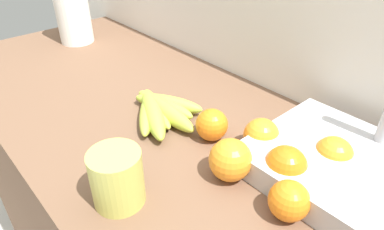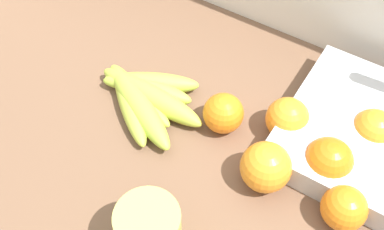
{
  "view_description": "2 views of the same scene",
  "coord_description": "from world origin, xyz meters",
  "px_view_note": "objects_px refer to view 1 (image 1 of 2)",
  "views": [
    {
      "loc": [
        0.5,
        -0.39,
        1.38
      ],
      "look_at": [
        0.03,
        0.03,
        0.97
      ],
      "focal_mm": 32.13,
      "sensor_mm": 36.0,
      "label": 1
    },
    {
      "loc": [
        0.29,
        -0.39,
        1.58
      ],
      "look_at": [
        0.04,
        0.0,
        0.97
      ],
      "focal_mm": 43.49,
      "sensor_mm": 36.0,
      "label": 2
    }
  ],
  "objects_px": {
    "orange_center": "(289,201)",
    "paper_towel_roll": "(71,5)",
    "mug": "(117,178)",
    "orange_back_left": "(230,160)",
    "banana_bunch": "(159,109)",
    "orange_right": "(285,166)",
    "sink_basin": "(353,171)",
    "orange_front": "(261,136)",
    "orange_back_right": "(333,155)",
    "orange_far_right": "(212,125)"
  },
  "relations": [
    {
      "from": "orange_front",
      "to": "orange_back_right",
      "type": "relative_size",
      "value": 1.0
    },
    {
      "from": "mug",
      "to": "orange_far_right",
      "type": "bearing_deg",
      "value": 95.28
    },
    {
      "from": "orange_center",
      "to": "orange_back_left",
      "type": "bearing_deg",
      "value": -179.03
    },
    {
      "from": "orange_far_right",
      "to": "orange_center",
      "type": "height_order",
      "value": "orange_far_right"
    },
    {
      "from": "orange_back_right",
      "to": "mug",
      "type": "relative_size",
      "value": 0.72
    },
    {
      "from": "banana_bunch",
      "to": "orange_front",
      "type": "distance_m",
      "value": 0.25
    },
    {
      "from": "orange_back_left",
      "to": "orange_front",
      "type": "relative_size",
      "value": 1.1
    },
    {
      "from": "orange_back_right",
      "to": "paper_towel_roll",
      "type": "relative_size",
      "value": 0.25
    },
    {
      "from": "paper_towel_roll",
      "to": "mug",
      "type": "relative_size",
      "value": 2.86
    },
    {
      "from": "orange_back_left",
      "to": "orange_back_right",
      "type": "xyz_separation_m",
      "value": [
        0.12,
        0.16,
        -0.0
      ]
    },
    {
      "from": "sink_basin",
      "to": "orange_back_left",
      "type": "bearing_deg",
      "value": -136.0
    },
    {
      "from": "banana_bunch",
      "to": "orange_back_left",
      "type": "bearing_deg",
      "value": -6.04
    },
    {
      "from": "mug",
      "to": "orange_back_left",
      "type": "bearing_deg",
      "value": 64.99
    },
    {
      "from": "orange_front",
      "to": "mug",
      "type": "relative_size",
      "value": 0.72
    },
    {
      "from": "orange_right",
      "to": "orange_center",
      "type": "bearing_deg",
      "value": -50.05
    },
    {
      "from": "orange_far_right",
      "to": "paper_towel_roll",
      "type": "distance_m",
      "value": 0.74
    },
    {
      "from": "orange_front",
      "to": "orange_back_right",
      "type": "height_order",
      "value": "same"
    },
    {
      "from": "orange_center",
      "to": "paper_towel_roll",
      "type": "xyz_separation_m",
      "value": [
        -0.97,
        0.1,
        0.1
      ]
    },
    {
      "from": "orange_front",
      "to": "orange_far_right",
      "type": "bearing_deg",
      "value": -154.69
    },
    {
      "from": "banana_bunch",
      "to": "orange_back_left",
      "type": "height_order",
      "value": "orange_back_left"
    },
    {
      "from": "orange_back_left",
      "to": "sink_basin",
      "type": "distance_m",
      "value": 0.22
    },
    {
      "from": "paper_towel_roll",
      "to": "sink_basin",
      "type": "bearing_deg",
      "value": 2.69
    },
    {
      "from": "orange_right",
      "to": "orange_center",
      "type": "height_order",
      "value": "orange_right"
    },
    {
      "from": "orange_right",
      "to": "orange_front",
      "type": "xyz_separation_m",
      "value": [
        -0.09,
        0.04,
        -0.0
      ]
    },
    {
      "from": "orange_back_left",
      "to": "orange_front",
      "type": "distance_m",
      "value": 0.11
    },
    {
      "from": "paper_towel_roll",
      "to": "banana_bunch",
      "type": "bearing_deg",
      "value": -7.72
    },
    {
      "from": "orange_center",
      "to": "mug",
      "type": "distance_m",
      "value": 0.28
    },
    {
      "from": "orange_right",
      "to": "sink_basin",
      "type": "xyz_separation_m",
      "value": [
        0.08,
        0.09,
        -0.01
      ]
    },
    {
      "from": "orange_far_right",
      "to": "orange_back_right",
      "type": "distance_m",
      "value": 0.24
    },
    {
      "from": "orange_right",
      "to": "orange_center",
      "type": "distance_m",
      "value": 0.08
    },
    {
      "from": "orange_back_left",
      "to": "orange_center",
      "type": "bearing_deg",
      "value": 0.97
    },
    {
      "from": "orange_center",
      "to": "paper_towel_roll",
      "type": "distance_m",
      "value": 0.98
    },
    {
      "from": "banana_bunch",
      "to": "orange_center",
      "type": "height_order",
      "value": "orange_center"
    },
    {
      "from": "orange_center",
      "to": "mug",
      "type": "height_order",
      "value": "mug"
    },
    {
      "from": "banana_bunch",
      "to": "mug",
      "type": "xyz_separation_m",
      "value": [
        0.17,
        -0.21,
        0.03
      ]
    },
    {
      "from": "banana_bunch",
      "to": "orange_back_right",
      "type": "distance_m",
      "value": 0.39
    },
    {
      "from": "orange_far_right",
      "to": "sink_basin",
      "type": "relative_size",
      "value": 0.19
    },
    {
      "from": "orange_back_left",
      "to": "sink_basin",
      "type": "xyz_separation_m",
      "value": [
        0.16,
        0.15,
        -0.01
      ]
    },
    {
      "from": "banana_bunch",
      "to": "mug",
      "type": "relative_size",
      "value": 2.21
    },
    {
      "from": "mug",
      "to": "orange_back_right",
      "type": "bearing_deg",
      "value": 59.42
    },
    {
      "from": "paper_towel_roll",
      "to": "sink_basin",
      "type": "distance_m",
      "value": 1.01
    },
    {
      "from": "orange_center",
      "to": "mug",
      "type": "xyz_separation_m",
      "value": [
        -0.21,
        -0.19,
        0.02
      ]
    },
    {
      "from": "orange_far_right",
      "to": "mug",
      "type": "bearing_deg",
      "value": -84.72
    },
    {
      "from": "orange_back_left",
      "to": "paper_towel_roll",
      "type": "relative_size",
      "value": 0.28
    },
    {
      "from": "orange_right",
      "to": "mug",
      "type": "bearing_deg",
      "value": -123.45
    },
    {
      "from": "banana_bunch",
      "to": "orange_back_left",
      "type": "xyz_separation_m",
      "value": [
        0.25,
        -0.03,
        0.02
      ]
    },
    {
      "from": "orange_back_left",
      "to": "orange_back_right",
      "type": "distance_m",
      "value": 0.2
    },
    {
      "from": "orange_front",
      "to": "orange_center",
      "type": "bearing_deg",
      "value": -36.48
    },
    {
      "from": "orange_front",
      "to": "sink_basin",
      "type": "bearing_deg",
      "value": 15.91
    },
    {
      "from": "orange_back_right",
      "to": "paper_towel_roll",
      "type": "height_order",
      "value": "paper_towel_roll"
    }
  ]
}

